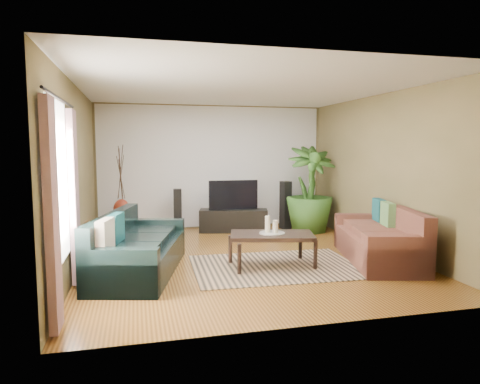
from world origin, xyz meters
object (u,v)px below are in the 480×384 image
object	(u,v)px
speaker_left	(178,211)
vase	(122,210)
sofa_left	(140,243)
potted_plant	(310,189)
pedestal	(122,227)
tv_stand	(234,221)
sofa_right	(378,234)
side_table	(101,238)
speaker_right	(286,205)
coffee_table	(272,250)
television	(233,195)

from	to	relation	value
speaker_left	vase	xyz separation A→B (m)	(-1.13, -0.18, 0.07)
sofa_left	potted_plant	size ratio (longest dim) A/B	1.23
speaker_left	pedestal	world-z (taller)	speaker_left
speaker_left	vase	distance (m)	1.15
sofa_left	tv_stand	bearing A→B (deg)	-22.73
sofa_right	side_table	distance (m)	4.50
sofa_right	speaker_right	xyz separation A→B (m)	(-0.50, 2.87, 0.10)
tv_stand	sofa_left	bearing A→B (deg)	-113.18
speaker_left	side_table	xyz separation A→B (m)	(-1.43, -1.62, -0.18)
sofa_right	tv_stand	distance (m)	3.28
sofa_left	coffee_table	size ratio (longest dim) A/B	1.81
coffee_table	side_table	bearing A→B (deg)	165.67
sofa_right	potted_plant	size ratio (longest dim) A/B	1.13
pedestal	side_table	xyz separation A→B (m)	(-0.30, -1.44, 0.09)
speaker_left	speaker_right	world-z (taller)	speaker_right
side_table	sofa_right	bearing A→B (deg)	-18.64
potted_plant	pedestal	bearing A→B (deg)	173.99
sofa_right	television	xyz separation A→B (m)	(-1.68, 2.83, 0.36)
sofa_right	side_table	world-z (taller)	sofa_right
speaker_left	speaker_right	bearing A→B (deg)	-0.97
pedestal	sofa_left	bearing A→B (deg)	-83.04
speaker_left	coffee_table	bearing A→B (deg)	-65.94
tv_stand	speaker_right	xyz separation A→B (m)	(1.18, 0.07, 0.28)
pedestal	vase	xyz separation A→B (m)	(0.00, 0.00, 0.34)
sofa_right	coffee_table	xyz separation A→B (m)	(-1.72, 0.08, -0.17)
sofa_left	speaker_left	bearing A→B (deg)	-1.47
speaker_right	vase	xyz separation A→B (m)	(-3.46, -0.00, 0.00)
tv_stand	potted_plant	xyz separation A→B (m)	(1.57, -0.34, 0.67)
coffee_table	television	xyz separation A→B (m)	(0.03, 2.74, 0.53)
speaker_right	vase	bearing A→B (deg)	166.13
television	vase	world-z (taller)	television
sofa_right	potted_plant	distance (m)	2.52
sofa_right	side_table	size ratio (longest dim) A/B	3.73
potted_plant	speaker_left	bearing A→B (deg)	167.84
potted_plant	vase	xyz separation A→B (m)	(-3.85, 0.41, -0.38)
coffee_table	television	world-z (taller)	television
sofa_right	vase	bearing A→B (deg)	-111.89
pedestal	vase	size ratio (longest dim) A/B	0.78
coffee_table	vase	world-z (taller)	vase
speaker_left	side_table	world-z (taller)	speaker_left
television	side_table	size ratio (longest dim) A/B	1.91
sofa_left	speaker_right	world-z (taller)	speaker_right
speaker_right	vase	size ratio (longest dim) A/B	2.27
pedestal	vase	distance (m)	0.34
pedestal	speaker_right	bearing A→B (deg)	0.00
potted_plant	pedestal	world-z (taller)	potted_plant
sofa_right	speaker_left	xyz separation A→B (m)	(-2.83, 3.06, 0.03)
speaker_right	vase	distance (m)	3.46
side_table	pedestal	bearing A→B (deg)	78.25
television	speaker_left	world-z (taller)	television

